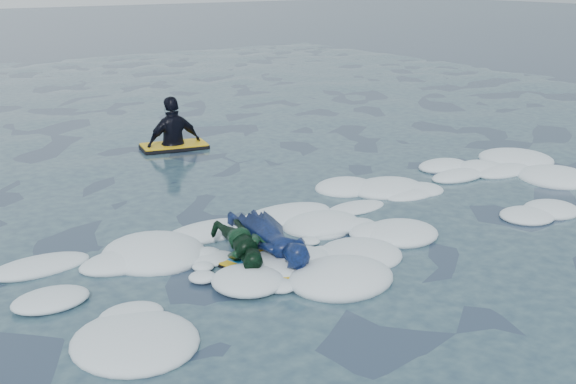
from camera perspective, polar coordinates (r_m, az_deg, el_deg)
name	(u,v)px	position (r m, az deg, el deg)	size (l,w,h in m)	color
ground	(326,264)	(8.34, 3.00, -5.74)	(120.00, 120.00, 0.00)	#172539
foam_band	(276,238)	(9.12, -0.96, -3.66)	(12.00, 3.10, 0.30)	white
prone_woman_unit	(272,240)	(8.42, -1.25, -3.83)	(0.86, 1.76, 0.44)	black
prone_child_unit	(245,247)	(8.23, -3.44, -4.39)	(0.86, 1.24, 0.44)	black
waiting_rider_unit	(174,145)	(13.80, -8.99, 3.69)	(1.34, 0.92, 1.84)	black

